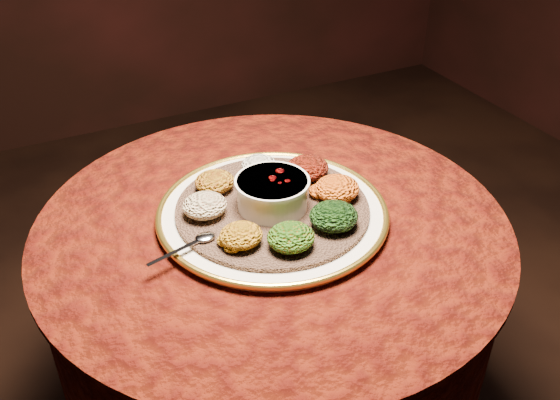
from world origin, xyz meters
name	(u,v)px	position (x,y,z in m)	size (l,w,h in m)	color
table	(273,287)	(0.00, 0.00, 0.55)	(0.96, 0.96, 0.73)	black
platter	(272,213)	(0.00, 0.01, 0.75)	(0.55, 0.55, 0.02)	silver
injera	(272,208)	(0.00, 0.01, 0.76)	(0.39, 0.39, 0.01)	brown
stew_bowl	(272,191)	(0.00, 0.01, 0.80)	(0.15, 0.15, 0.06)	silver
spoon	(200,239)	(-0.17, -0.04, 0.77)	(0.14, 0.05, 0.01)	silver
portion_ayib	(259,165)	(0.04, 0.14, 0.78)	(0.08, 0.07, 0.04)	silver
portion_kitfo	(307,168)	(0.12, 0.08, 0.78)	(0.09, 0.09, 0.04)	black
portion_tikil	(337,188)	(0.14, -0.02, 0.78)	(0.09, 0.09, 0.04)	#AD620E
portion_gomen	(334,216)	(0.08, -0.10, 0.78)	(0.09, 0.09, 0.05)	black
portion_mixveg	(291,237)	(-0.02, -0.12, 0.78)	(0.09, 0.08, 0.04)	#A73D0A
portion_kik	(241,235)	(-0.10, -0.08, 0.78)	(0.08, 0.08, 0.04)	#A7640E
portion_timatim	(205,206)	(-0.13, 0.04, 0.78)	(0.09, 0.08, 0.04)	maroon
portion_shiro	(215,182)	(-0.08, 0.12, 0.78)	(0.08, 0.08, 0.04)	#A27313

